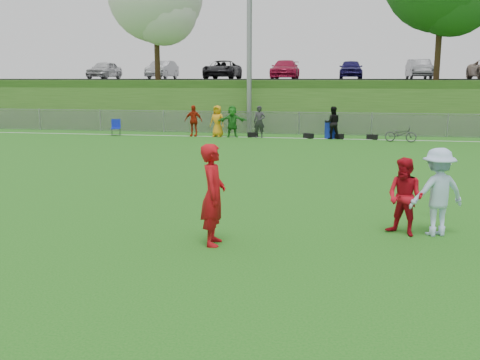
% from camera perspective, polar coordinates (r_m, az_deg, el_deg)
% --- Properties ---
extents(ground, '(120.00, 120.00, 0.00)m').
position_cam_1_polar(ground, '(11.06, -1.19, -5.64)').
color(ground, '#175E13').
rests_on(ground, ground).
extents(sideline_far, '(60.00, 0.10, 0.01)m').
position_cam_1_polar(sideline_far, '(28.65, 6.01, 4.47)').
color(sideline_far, white).
rests_on(sideline_far, ground).
extents(fence, '(58.00, 0.06, 1.30)m').
position_cam_1_polar(fence, '(30.57, 6.32, 6.06)').
color(fence, gray).
rests_on(fence, ground).
extents(light_pole, '(1.20, 0.40, 12.15)m').
position_cam_1_polar(light_pole, '(31.82, 1.01, 17.24)').
color(light_pole, gray).
rests_on(light_pole, ground).
extents(berm, '(120.00, 18.00, 3.00)m').
position_cam_1_polar(berm, '(41.48, 7.44, 8.44)').
color(berm, '#254D15').
rests_on(berm, ground).
extents(parking_lot, '(120.00, 12.00, 0.10)m').
position_cam_1_polar(parking_lot, '(43.45, 7.63, 10.59)').
color(parking_lot, black).
rests_on(parking_lot, berm).
extents(car_row, '(32.04, 5.18, 1.44)m').
position_cam_1_polar(car_row, '(42.53, 5.98, 11.66)').
color(car_row, '#BABBBD').
rests_on(car_row, parking_lot).
extents(spectator_row, '(8.46, 0.90, 1.69)m').
position_cam_1_polar(spectator_row, '(28.89, 0.74, 6.25)').
color(spectator_row, '#A61F0B').
rests_on(spectator_row, ground).
extents(gear_bags, '(6.90, 0.58, 0.26)m').
position_cam_1_polar(gear_bags, '(28.67, 8.25, 4.67)').
color(gear_bags, black).
rests_on(gear_bags, ground).
extents(player_red_left, '(0.53, 0.75, 1.94)m').
position_cam_1_polar(player_red_left, '(10.09, -2.88, -1.59)').
color(player_red_left, '#AF0C12').
rests_on(player_red_left, ground).
extents(player_red_center, '(0.97, 0.93, 1.58)m').
position_cam_1_polar(player_red_center, '(11.22, 17.19, -1.73)').
color(player_red_center, '#B30C1A').
rests_on(player_red_center, ground).
extents(player_blue, '(1.31, 1.05, 1.78)m').
position_cam_1_polar(player_blue, '(11.40, 20.31, -1.21)').
color(player_blue, '#B1CFF5').
rests_on(player_blue, ground).
extents(frisbee, '(0.26, 0.26, 0.02)m').
position_cam_1_polar(frisbee, '(12.73, 21.06, 1.62)').
color(frisbee, white).
rests_on(frisbee, ground).
extents(recycling_bin, '(0.67, 0.67, 0.94)m').
position_cam_1_polar(recycling_bin, '(28.75, 9.64, 5.32)').
color(recycling_bin, '#0E219F').
rests_on(recycling_bin, ground).
extents(camp_chair, '(0.62, 0.63, 0.89)m').
position_cam_1_polar(camp_chair, '(30.67, -13.10, 5.14)').
color(camp_chair, '#1021B0').
rests_on(camp_chair, ground).
extents(bicycle, '(1.60, 0.79, 0.80)m').
position_cam_1_polar(bicycle, '(27.91, 16.77, 4.72)').
color(bicycle, '#2F2F31').
rests_on(bicycle, ground).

